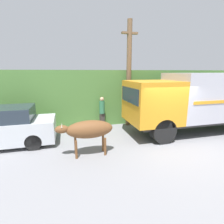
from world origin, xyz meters
name	(u,v)px	position (x,y,z in m)	size (l,w,h in m)	color
ground_plane	(169,144)	(0.00, 0.00, 0.00)	(60.00, 60.00, 0.00)	gray
hillside_embankment	(123,92)	(0.00, 6.38, 1.60)	(32.00, 5.73, 3.21)	#4C7A38
building_backdrop	(53,97)	(-4.98, 5.06, 1.57)	(5.34, 2.70, 3.10)	#B2BCAD
cargo_truck	(199,99)	(2.44, 1.21, 1.74)	(7.47, 2.42, 3.05)	#2D2D2D
brown_cow	(88,130)	(-3.50, -0.05, 1.01)	(2.12, 0.67, 1.36)	brown
parked_suv	(1,128)	(-6.94, 1.74, 0.81)	(4.37, 1.77, 1.68)	silver
pedestrian_on_hill	(102,110)	(-2.30, 3.18, 0.98)	(0.36, 0.36, 1.75)	#38332D
utility_pole	(129,73)	(-0.71, 3.26, 3.02)	(0.90, 0.27, 5.84)	brown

